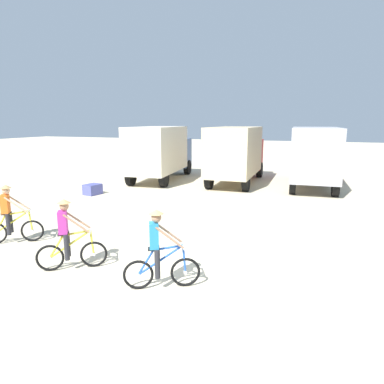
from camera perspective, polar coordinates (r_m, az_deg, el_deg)
ground_plane at (r=9.37m, az=-5.23°, el=-11.45°), size 120.00×120.00×0.00m
box_truck_cream_rv at (r=21.77m, az=-5.31°, el=6.89°), size 3.00×6.94×3.35m
box_truck_tan_camper at (r=20.69m, az=7.41°, el=6.59°), size 2.52×6.80×3.35m
box_truck_grey_hauler at (r=20.38m, az=19.60°, el=5.94°), size 2.77×6.88×3.35m
cyclist_orange_shirt at (r=11.80m, az=-27.98°, el=-3.58°), size 1.48×1.00×1.82m
cyclist_cowboy_hat at (r=9.14m, az=-19.88°, el=-7.07°), size 1.47×1.02×1.82m
cyclist_near_camera at (r=7.70m, az=-5.52°, el=-9.93°), size 1.56×0.89×1.82m
supply_crate at (r=18.20m, az=-16.20°, el=0.43°), size 0.80×0.92×0.53m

